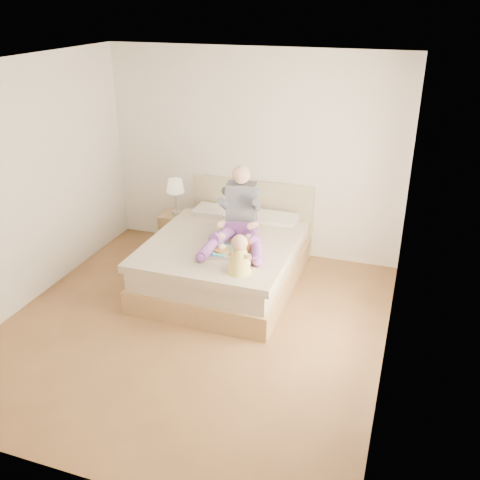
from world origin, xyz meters
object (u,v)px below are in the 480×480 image
(tray, at_px, (230,250))
(baby, at_px, (240,257))
(adult, at_px, (239,218))
(nightstand, at_px, (177,230))
(bed, at_px, (227,257))

(tray, xyz_separation_m, baby, (0.25, -0.40, 0.14))
(baby, bearing_deg, adult, 110.38)
(adult, distance_m, tray, 0.47)
(tray, relative_size, baby, 1.33)
(nightstand, height_order, adult, adult)
(bed, relative_size, adult, 1.96)
(nightstand, xyz_separation_m, tray, (1.20, -1.09, 0.39))
(nightstand, height_order, baby, baby)
(tray, height_order, baby, baby)
(bed, xyz_separation_m, nightstand, (-1.00, 0.67, -0.06))
(adult, bearing_deg, bed, 164.39)
(tray, distance_m, baby, 0.49)
(nightstand, relative_size, adult, 0.46)
(baby, bearing_deg, nightstand, 134.92)
(bed, distance_m, adult, 0.57)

